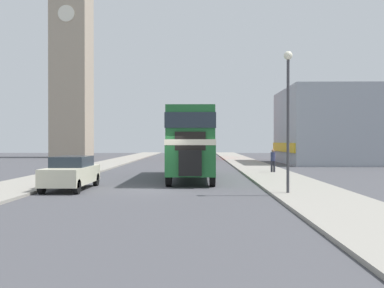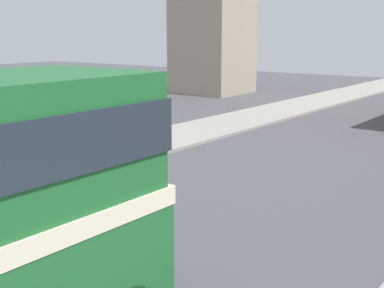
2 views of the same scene
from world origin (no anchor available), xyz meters
The scene contains 0 objects.
Camera 2 is at (7.57, 5.15, 4.57)m, focal length 50.00 mm.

